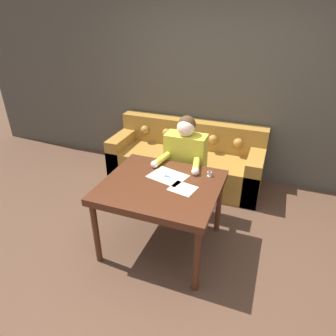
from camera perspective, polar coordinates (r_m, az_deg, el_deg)
The scene contains 9 objects.
ground_plane at distance 3.20m, azimuth 0.18°, elevation -16.07°, with size 16.00×16.00×0.00m, color #4C3323.
wall_back at distance 4.25m, azimuth 9.72°, elevation 15.19°, with size 8.00×0.06×2.60m.
dining_table at distance 2.90m, azimuth -1.34°, elevation -4.34°, with size 1.11×0.98×0.75m.
couch at distance 4.29m, azimuth 3.47°, elevation 1.47°, with size 2.11×0.80×0.83m.
person at distance 3.45m, azimuth 3.25°, elevation 0.35°, with size 0.52×0.56×1.22m.
pattern_paper_main at distance 2.98m, azimuth -0.04°, elevation -1.57°, with size 0.41×0.36×0.00m.
pattern_paper_offcut at distance 2.78m, azimuth 2.83°, elevation -3.92°, with size 0.27×0.24×0.00m.
scissors at distance 2.96m, azimuth 0.09°, elevation -1.71°, with size 0.20×0.07×0.01m.
thread_spool at distance 3.00m, azimuth 7.91°, elevation -1.13°, with size 0.04×0.04×0.05m.
Camera 1 is at (0.80, -2.14, 2.24)m, focal length 32.00 mm.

